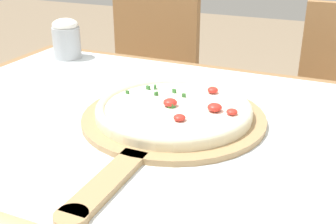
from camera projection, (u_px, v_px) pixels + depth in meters
The scene contains 6 objects.
dining_table at pixel (142, 183), 0.86m from camera, with size 1.22×1.01×0.73m.
towel_cloth at pixel (141, 137), 0.82m from camera, with size 1.14×0.93×0.00m.
pizza_peel at pixel (170, 121), 0.87m from camera, with size 0.38×0.58×0.01m.
pizza at pixel (174, 109), 0.87m from camera, with size 0.33×0.33×0.04m.
chair_left at pixel (146, 85), 1.75m from camera, with size 0.41×0.41×0.88m.
flour_cup at pixel (66, 38), 1.28m from camera, with size 0.08×0.08×0.12m.
Camera 1 is at (0.34, -0.65, 1.11)m, focal length 45.00 mm.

